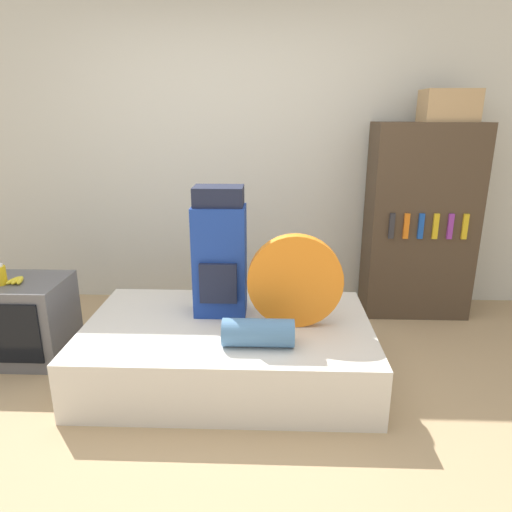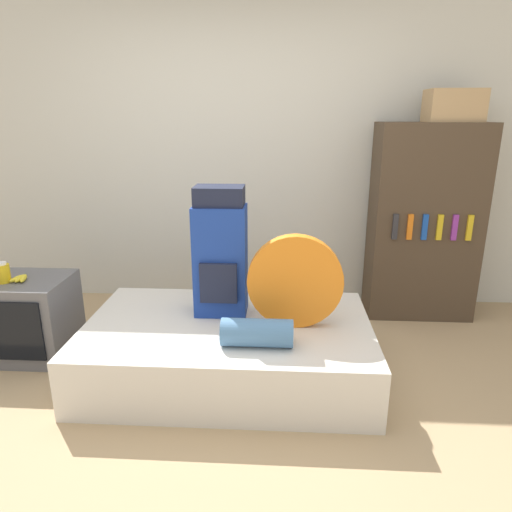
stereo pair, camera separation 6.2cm
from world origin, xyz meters
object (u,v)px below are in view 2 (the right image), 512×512
at_px(cardboard_box, 454,106).
at_px(television, 26,317).
at_px(tent_bag, 295,282).
at_px(sleeping_roll, 257,333).
at_px(bookshelf, 424,223).
at_px(canister, 3,273).
at_px(backpack, 220,254).

bearing_deg(cardboard_box, television, -163.82).
bearing_deg(cardboard_box, tent_bag, -137.80).
relative_size(tent_bag, sleeping_roll, 1.43).
bearing_deg(bookshelf, cardboard_box, -8.39).
bearing_deg(television, tent_bag, -5.97).
bearing_deg(sleeping_roll, bookshelf, 46.79).
bearing_deg(canister, bookshelf, 17.71).
xyz_separation_m(tent_bag, cardboard_box, (1.20, 1.09, 1.04)).
bearing_deg(canister, sleeping_roll, -13.48).
bearing_deg(backpack, sleeping_roll, -59.75).
xyz_separation_m(backpack, tent_bag, (0.48, -0.18, -0.12)).
bearing_deg(bookshelf, television, -162.89).
xyz_separation_m(tent_bag, canister, (-1.95, 0.14, -0.03)).
height_order(tent_bag, bookshelf, bookshelf).
relative_size(bookshelf, cardboard_box, 3.95).
distance_m(canister, bookshelf, 3.18).
xyz_separation_m(backpack, bookshelf, (1.56, 0.93, 0.01)).
bearing_deg(tent_bag, sleeping_roll, -128.11).
bearing_deg(canister, backpack, 1.51).
bearing_deg(television, canister, -142.42).
bearing_deg(backpack, television, 179.18).
height_order(television, canister, canister).
xyz_separation_m(canister, bookshelf, (3.03, 0.97, 0.16)).
bearing_deg(canister, television, 37.58).
xyz_separation_m(tent_bag, sleeping_roll, (-0.22, -0.28, -0.21)).
distance_m(sleeping_roll, television, 1.73).
relative_size(canister, bookshelf, 0.09).
distance_m(television, cardboard_box, 3.50).
relative_size(television, bookshelf, 0.39).
distance_m(tent_bag, bookshelf, 1.55).
distance_m(backpack, bookshelf, 1.82).
relative_size(backpack, canister, 6.04).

